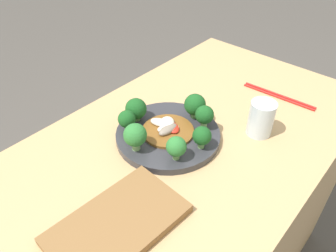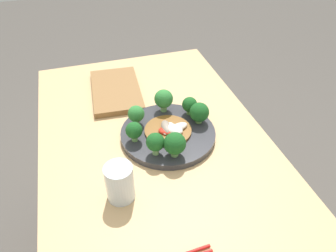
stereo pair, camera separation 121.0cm
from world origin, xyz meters
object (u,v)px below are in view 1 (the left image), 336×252
object	(u,v)px
broccoli_south	(136,109)
broccoli_southeast	(127,119)
broccoli_northwest	(204,115)
broccoli_west	(195,105)
stirfry_center	(167,128)
broccoli_east	(135,135)
plate	(168,135)
broccoli_north	(202,136)
cutting_board	(118,224)
broccoli_northeast	(176,147)
drinking_glass	(261,118)
chopsticks	(279,96)

from	to	relation	value
broccoli_south	broccoli_southeast	xyz separation A→B (m)	(0.05, 0.01, -0.00)
broccoli_northwest	broccoli_southeast	xyz separation A→B (m)	(0.14, -0.15, -0.01)
broccoli_west	stirfry_center	world-z (taller)	broccoli_west
broccoli_northwest	stirfry_center	distance (m)	0.10
broccoli_west	broccoli_east	bearing A→B (deg)	-8.01
plate	broccoli_north	world-z (taller)	broccoli_north
broccoli_north	broccoli_east	distance (m)	0.16
plate	cutting_board	bearing A→B (deg)	21.12
broccoli_east	broccoli_south	bearing A→B (deg)	-135.21
broccoli_west	broccoli_south	bearing A→B (deg)	-44.55
broccoli_northeast	drinking_glass	bearing A→B (deg)	158.76
stirfry_center	chopsticks	size ratio (longest dim) A/B	0.59
broccoli_south	broccoli_north	xyz separation A→B (m)	(-0.03, 0.20, 0.00)
broccoli_northwest	broccoli_north	size ratio (longest dim) A/B	1.09
broccoli_northwest	stirfry_center	size ratio (longest dim) A/B	0.48
broccoli_west	broccoli_northwest	bearing A→B (deg)	66.71
broccoli_west	drinking_glass	xyz separation A→B (m)	(-0.08, 0.16, -0.01)
broccoli_south	drinking_glass	bearing A→B (deg)	125.32
broccoli_northwest	broccoli_northeast	size ratio (longest dim) A/B	1.07
broccoli_northwest	broccoli_northeast	distance (m)	0.14
broccoli_south	broccoli_northeast	world-z (taller)	broccoli_south
chopsticks	cutting_board	distance (m)	0.65
broccoli_northwest	chopsticks	size ratio (longest dim) A/B	0.28
broccoli_southeast	chopsticks	world-z (taller)	broccoli_southeast
broccoli_west	plate	bearing A→B (deg)	-6.66
broccoli_northwest	broccoli_east	size ratio (longest dim) A/B	0.90
broccoli_northwest	drinking_glass	world-z (taller)	drinking_glass
plate	cutting_board	xyz separation A→B (m)	(0.27, 0.11, 0.00)
plate	broccoli_west	size ratio (longest dim) A/B	3.87
plate	broccoli_south	distance (m)	0.11
broccoli_northeast	broccoli_north	xyz separation A→B (m)	(-0.07, 0.02, -0.00)
broccoli_west	broccoli_north	distance (m)	0.12
broccoli_south	drinking_glass	size ratio (longest dim) A/B	0.67
cutting_board	broccoli_northeast	bearing A→B (deg)	-172.76
broccoli_south	broccoli_west	xyz separation A→B (m)	(-0.11, 0.11, 0.00)
chopsticks	drinking_glass	bearing A→B (deg)	10.86
plate	chopsticks	bearing A→B (deg)	160.42
broccoli_north	chopsticks	bearing A→B (deg)	174.87
broccoli_north	drinking_glass	world-z (taller)	drinking_glass
broccoli_northwest	cutting_board	xyz separation A→B (m)	(0.35, 0.05, -0.05)
broccoli_south	drinking_glass	world-z (taller)	drinking_glass
chopsticks	cutting_board	xyz separation A→B (m)	(0.65, -0.03, 0.01)
broccoli_east	cutting_board	size ratio (longest dim) A/B	0.26
broccoli_south	chopsticks	size ratio (longest dim) A/B	0.28
drinking_glass	broccoli_northeast	bearing A→B (deg)	-21.24
broccoli_south	drinking_glass	xyz separation A→B (m)	(-0.19, 0.27, -0.01)
broccoli_southeast	plate	bearing A→B (deg)	125.46
plate	broccoli_east	distance (m)	0.11
drinking_glass	chopsticks	world-z (taller)	drinking_glass
broccoli_east	broccoli_northwest	bearing A→B (deg)	157.35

